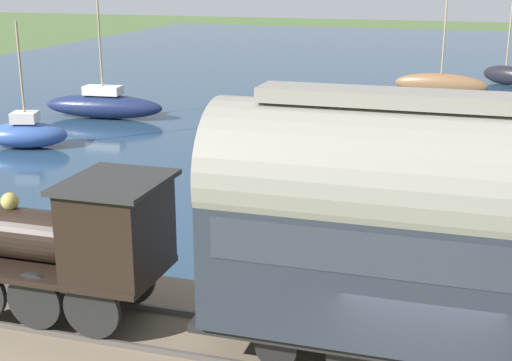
# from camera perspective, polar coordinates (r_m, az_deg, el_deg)

# --- Properties ---
(harbor_water) EXTENTS (80.00, 80.00, 0.01)m
(harbor_water) POSITION_cam_1_polar(r_m,az_deg,el_deg) (54.79, 16.50, 8.13)
(harbor_water) COLOR navy
(harbor_water) RESTS_ON ground
(steam_locomotive) EXTENTS (2.13, 5.12, 3.48)m
(steam_locomotive) POSITION_cam_1_polar(r_m,az_deg,el_deg) (14.57, -14.59, -4.41)
(steam_locomotive) COLOR black
(steam_locomotive) RESTS_ON rail_embankment
(passenger_coach) EXTENTS (2.57, 10.19, 4.88)m
(passenger_coach) POSITION_cam_1_polar(r_m,az_deg,el_deg) (12.24, 19.09, -3.91)
(passenger_coach) COLOR black
(passenger_coach) RESTS_ON rail_embankment
(sailboat_brown) EXTENTS (1.57, 5.65, 8.28)m
(sailboat_brown) POSITION_cam_1_polar(r_m,az_deg,el_deg) (45.04, 14.57, 7.49)
(sailboat_brown) COLOR brown
(sailboat_brown) RESTS_ON harbor_water
(sailboat_blue) EXTENTS (2.55, 3.84, 5.39)m
(sailboat_blue) POSITION_cam_1_polar(r_m,az_deg,el_deg) (32.31, -17.89, 3.61)
(sailboat_blue) COLOR #335199
(sailboat_blue) RESTS_ON harbor_water
(sailboat_black) EXTENTS (2.67, 3.30, 8.78)m
(sailboat_black) POSITION_cam_1_polar(r_m,az_deg,el_deg) (50.78, 19.33, 8.05)
(sailboat_black) COLOR black
(sailboat_black) RESTS_ON harbor_water
(sailboat_navy) EXTENTS (2.07, 6.47, 6.88)m
(sailboat_navy) POSITION_cam_1_polar(r_m,az_deg,el_deg) (37.75, -12.09, 5.92)
(sailboat_navy) COLOR #192347
(sailboat_navy) RESTS_ON harbor_water
(rowboat_near_shore) EXTENTS (1.14, 2.91, 0.43)m
(rowboat_near_shore) POSITION_cam_1_polar(r_m,az_deg,el_deg) (23.83, -12.27, -1.44)
(rowboat_near_shore) COLOR beige
(rowboat_near_shore) RESTS_ON harbor_water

